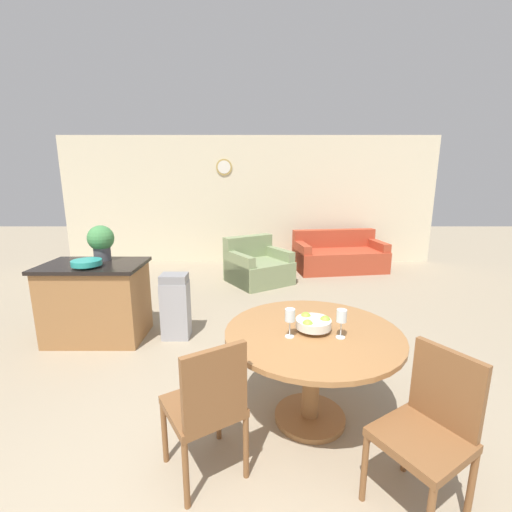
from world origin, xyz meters
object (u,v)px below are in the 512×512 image
object	(u,v)px
potted_plant	(101,241)
couch	(339,256)
trash_bin	(176,306)
dining_table	(312,352)
wine_glass_right	(342,317)
dining_chair_near_left	(208,403)
fruit_bowl	(313,323)
kitchen_island	(97,301)
wine_glass_left	(290,316)
dining_chair_near_right	(430,424)
armchair	(258,267)
teal_bowl	(87,263)

from	to	relation	value
potted_plant	couch	world-z (taller)	potted_plant
trash_bin	dining_table	bearing A→B (deg)	-46.35
wine_glass_right	dining_chair_near_left	bearing A→B (deg)	-154.42
fruit_bowl	kitchen_island	xyz separation A→B (m)	(-2.24, 1.39, -0.35)
dining_chair_near_left	wine_glass_left	world-z (taller)	wine_glass_left
wine_glass_left	trash_bin	size ratio (longest dim) A/B	0.27
dining_chair_near_left	wine_glass_right	distance (m)	1.04
wine_glass_right	kitchen_island	size ratio (longest dim) A/B	0.19
kitchen_island	couch	bearing A→B (deg)	41.28
dining_table	wine_glass_right	xyz separation A→B (m)	(0.17, -0.11, 0.32)
potted_plant	dining_table	bearing A→B (deg)	-35.52
trash_bin	dining_chair_near_right	bearing A→B (deg)	-48.48
potted_plant	couch	bearing A→B (deg)	39.93
fruit_bowl	wine_glass_right	world-z (taller)	wine_glass_right
kitchen_island	dining_table	bearing A→B (deg)	-31.90
armchair	dining_table	bearing A→B (deg)	-116.58
potted_plant	wine_glass_right	bearing A→B (deg)	-35.24
wine_glass_left	wine_glass_right	xyz separation A→B (m)	(0.35, -0.01, 0.00)
fruit_bowl	couch	xyz separation A→B (m)	(1.26, 4.46, -0.52)
fruit_bowl	wine_glass_right	distance (m)	0.22
dining_chair_near_right	armchair	distance (m)	4.41
dining_table	potted_plant	size ratio (longest dim) A/B	3.17
wine_glass_left	wine_glass_right	distance (m)	0.35
fruit_bowl	armchair	xyz separation A→B (m)	(-0.39, 3.61, -0.52)
potted_plant	couch	distance (m)	4.59
wine_glass_right	fruit_bowl	bearing A→B (deg)	148.42
couch	wine_glass_right	bearing A→B (deg)	-111.83
teal_bowl	trash_bin	distance (m)	1.06
teal_bowl	potted_plant	bearing A→B (deg)	86.84
teal_bowl	armchair	distance (m)	3.08
wine_glass_left	armchair	distance (m)	3.76
dining_chair_near_left	kitchen_island	distance (m)	2.46
wine_glass_right	teal_bowl	bearing A→B (deg)	150.88
dining_chair_near_left	wine_glass_left	distance (m)	0.77
kitchen_island	fruit_bowl	bearing A→B (deg)	-31.90
kitchen_island	trash_bin	size ratio (longest dim) A/B	1.45
dining_chair_near_left	armchair	world-z (taller)	dining_chair_near_left
kitchen_island	armchair	bearing A→B (deg)	50.20
trash_bin	armchair	size ratio (longest dim) A/B	0.59
dining_chair_near_left	couch	xyz separation A→B (m)	(1.97, 4.99, -0.24)
dining_chair_near_right	trash_bin	xyz separation A→B (m)	(-1.87, 2.11, -0.14)
wine_glass_right	dining_chair_near_right	bearing A→B (deg)	-59.42
dining_table	dining_chair_near_right	size ratio (longest dim) A/B	1.40
dining_table	kitchen_island	distance (m)	2.64
dining_table	couch	bearing A→B (deg)	74.20
dining_chair_near_left	dining_chair_near_right	size ratio (longest dim) A/B	1.00
armchair	wine_glass_left	bearing A→B (deg)	-119.51
dining_chair_near_left	armchair	xyz separation A→B (m)	(0.31, 4.13, -0.24)
dining_table	wine_glass_right	size ratio (longest dim) A/B	6.21
dining_chair_near_left	trash_bin	bearing A→B (deg)	76.29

